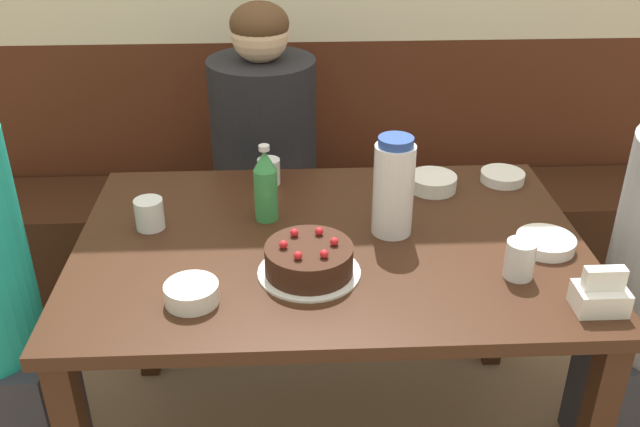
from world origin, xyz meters
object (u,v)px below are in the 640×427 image
(bench_seat, at_px, (316,243))
(person_grey_tee, at_px, (266,179))
(bowl_side_dish, at_px, (433,182))
(glass_water_tall, at_px, (520,259))
(water_pitcher, at_px, (393,187))
(bowl_rice_small, at_px, (502,177))
(glass_shot_small, at_px, (149,214))
(glass_tumbler_short, at_px, (269,171))
(soju_bottle, at_px, (266,185))
(napkin_holder, at_px, (601,294))
(birthday_cake, at_px, (309,260))
(bowl_sauce_shallow, at_px, (545,243))
(bowl_soup_white, at_px, (192,293))

(bench_seat, relative_size, person_grey_tee, 2.24)
(bowl_side_dish, distance_m, glass_water_tall, 0.47)
(water_pitcher, distance_m, bowl_rice_small, 0.47)
(bench_seat, bearing_deg, glass_shot_small, -121.98)
(water_pitcher, distance_m, glass_tumbler_short, 0.45)
(soju_bottle, relative_size, bowl_rice_small, 1.65)
(water_pitcher, bearing_deg, soju_bottle, 165.33)
(water_pitcher, distance_m, napkin_holder, 0.55)
(birthday_cake, relative_size, bowl_sauce_shallow, 1.67)
(bench_seat, relative_size, glass_tumbler_short, 34.79)
(glass_shot_small, bearing_deg, bowl_side_dish, 13.46)
(bench_seat, distance_m, birthday_cake, 1.12)
(glass_tumbler_short, bearing_deg, person_grey_tee, 93.76)
(water_pitcher, xyz_separation_m, person_grey_tee, (-0.34, 0.65, -0.29))
(napkin_holder, bearing_deg, bench_seat, 116.10)
(bowl_sauce_shallow, height_order, glass_shot_small, glass_shot_small)
(napkin_holder, height_order, bowl_side_dish, napkin_holder)
(napkin_holder, xyz_separation_m, bowl_sauce_shallow, (-0.03, 0.26, -0.02))
(birthday_cake, relative_size, person_grey_tee, 0.21)
(person_grey_tee, bearing_deg, napkin_holder, 36.50)
(birthday_cake, bearing_deg, water_pitcher, 40.37)
(bowl_rice_small, bearing_deg, bowl_sauce_shallow, -89.44)
(bowl_rice_small, distance_m, bowl_sauce_shallow, 0.38)
(bowl_soup_white, xyz_separation_m, bowl_side_dish, (0.63, 0.52, -0.00))
(bench_seat, distance_m, soju_bottle, 0.95)
(bowl_side_dish, bearing_deg, bowl_soup_white, -140.41)
(bowl_rice_small, relative_size, person_grey_tee, 0.11)
(glass_shot_small, bearing_deg, bench_seat, 58.02)
(soju_bottle, height_order, glass_water_tall, soju_bottle)
(bench_seat, relative_size, bowl_side_dish, 19.40)
(water_pitcher, xyz_separation_m, glass_shot_small, (-0.62, 0.05, -0.09))
(bench_seat, distance_m, glass_tumbler_short, 0.76)
(bowl_soup_white, height_order, bowl_sauce_shallow, bowl_soup_white)
(water_pitcher, height_order, soju_bottle, water_pitcher)
(person_grey_tee, bearing_deg, bowl_sauce_shallow, 43.51)
(bench_seat, height_order, glass_water_tall, glass_water_tall)
(water_pitcher, relative_size, napkin_holder, 2.38)
(glass_water_tall, relative_size, person_grey_tee, 0.08)
(birthday_cake, relative_size, napkin_holder, 2.20)
(bench_seat, relative_size, glass_water_tall, 28.99)
(bowl_soup_white, distance_m, bowl_side_dish, 0.82)
(bowl_side_dish, height_order, person_grey_tee, person_grey_tee)
(bowl_side_dish, bearing_deg, glass_shot_small, -166.54)
(bowl_rice_small, xyz_separation_m, bowl_side_dish, (-0.22, -0.04, 0.01))
(glass_tumbler_short, relative_size, glass_shot_small, 0.95)
(bowl_sauce_shallow, bearing_deg, birthday_cake, -171.71)
(bench_seat, xyz_separation_m, birthday_cake, (-0.06, -0.98, 0.55))
(birthday_cake, xyz_separation_m, glass_tumbler_short, (-0.10, 0.48, 0.00))
(bench_seat, bearing_deg, birthday_cake, -93.42)
(bowl_rice_small, bearing_deg, birthday_cake, -141.62)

